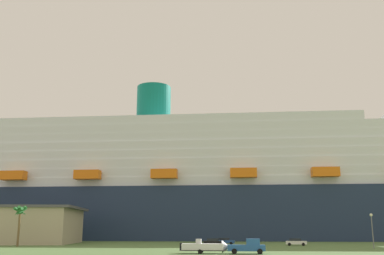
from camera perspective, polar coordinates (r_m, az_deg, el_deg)
The scene contains 9 objects.
ground_plane at distance 117.28m, azimuth -1.40°, elevation -14.73°, with size 600.00×600.00×0.00m, color #4C6B38.
cruise_ship at distance 152.21m, azimuth 6.22°, elevation -8.03°, with size 249.07×46.22×60.08m.
pickup_truck at distance 69.07m, azimuth 7.26°, elevation -15.02°, with size 5.74×2.63×2.20m.
small_boat_on_trailer at distance 69.32m, azimuth 2.02°, elevation -15.17°, with size 8.70×2.57×2.15m.
palm_tree at distance 103.57m, azimuth -21.31°, elevation -10.26°, with size 3.13×3.14×8.54m.
street_lamp at distance 93.22m, azimuth 22.22°, elevation -11.57°, with size 0.56×0.56×6.54m.
parked_car_white_van at distance 103.17m, azimuth 13.28°, elevation -14.18°, with size 4.76×2.62×1.58m.
parked_car_black_coupe at distance 100.77m, azimuth 2.83°, elevation -14.54°, with size 4.72×2.45×1.58m.
parked_car_blue_suv at distance 107.31m, azimuth 4.26°, elevation -14.42°, with size 4.64×2.43×1.58m.
Camera 1 is at (7.53, -86.98, 3.66)m, focal length 41.29 mm.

